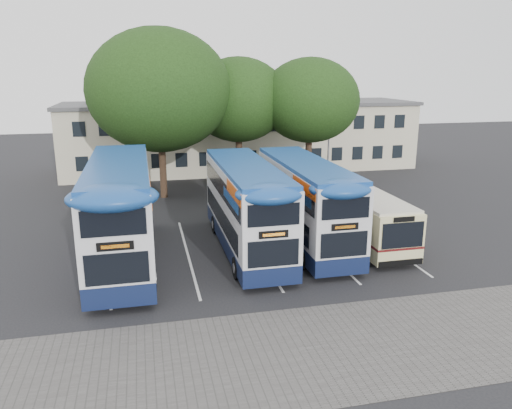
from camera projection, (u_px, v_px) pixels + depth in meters
The scene contains 12 objects.
ground at pixel (361, 280), 22.23m from camera, with size 120.00×120.00×0.00m, color black.
paving_strip at pixel (369, 343), 17.10m from camera, with size 40.00×6.00×0.01m, color #595654.
bay_lines at pixel (255, 249), 26.12m from camera, with size 14.12×11.00×0.01m.
depot_building at pixel (242, 135), 46.80m from camera, with size 32.40×8.40×6.20m.
lamp_post at pixel (330, 120), 40.99m from camera, with size 0.25×1.05×9.06m.
tree_left at pixel (159, 90), 34.71m from camera, with size 10.07×10.07×11.97m.
tree_mid at pixel (239, 100), 37.84m from camera, with size 7.50×7.50×10.06m.
tree_right at pixel (310, 100), 37.41m from camera, with size 7.44×7.44×10.02m.
bus_dd_left at pixel (121, 208), 23.80m from camera, with size 2.84×11.72×4.89m.
bus_dd_mid at pixel (246, 203), 25.35m from camera, with size 2.63×10.84×4.52m.
bus_dd_right at pixel (305, 199), 26.37m from camera, with size 2.60×10.71×4.46m.
bus_single at pixel (359, 211), 27.24m from camera, with size 2.38×9.36×2.79m.
Camera 1 is at (-9.21, -19.00, 9.06)m, focal length 35.00 mm.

